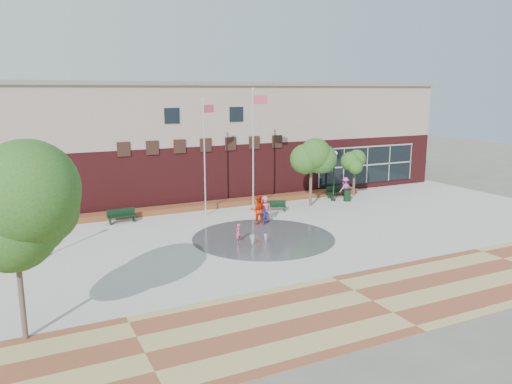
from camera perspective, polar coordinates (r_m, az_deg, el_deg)
name	(u,v)px	position (r m, az deg, el deg)	size (l,w,h in m)	color
ground	(289,253)	(27.06, 3.76, -6.94)	(120.00, 120.00, 0.00)	#666056
plaza_concrete	(256,234)	(30.43, 0.00, -4.79)	(46.00, 18.00, 0.01)	#A8A8A0
paver_band	(373,301)	(21.69, 13.20, -12.05)	(46.00, 6.00, 0.01)	brown
splash_pad	(263,238)	(29.58, 0.86, -5.28)	(8.40, 8.40, 0.01)	#383A3D
library_building	(184,138)	(41.91, -8.19, 6.07)	(44.40, 10.40, 9.20)	#4F1719
flower_bed	(211,208)	(37.18, -5.16, -1.81)	(26.00, 1.20, 0.40)	#A9141F
flagpole_left	(205,152)	(34.12, -5.86, 4.62)	(0.91, 0.35, 8.06)	silver
flagpole_right	(254,144)	(34.71, -0.25, 5.46)	(1.07, 0.27, 8.74)	silver
lamp_left	(44,218)	(28.23, -23.05, -2.77)	(0.35, 0.35, 3.28)	black
lamp_right	(334,170)	(39.33, 8.92, 2.50)	(0.42, 0.42, 3.98)	black
bench_left	(122,219)	(33.93, -15.07, -2.95)	(1.89, 0.62, 0.94)	black
bench_mid	(275,208)	(35.88, 2.18, -1.85)	(1.62, 1.04, 0.79)	black
bench_right	(337,194)	(41.03, 9.25, -0.21)	(1.92, 0.64, 0.95)	black
trash_can	(347,195)	(39.76, 10.36, -0.34)	(0.60, 0.60, 0.98)	black
tree_big_left	(12,199)	(18.39, -26.14, -0.69)	(4.42, 4.42, 7.07)	#48362E
tree_mid	(311,156)	(37.20, 6.34, 4.06)	(3.06, 3.06, 5.16)	#48362E
tree_small_right	(355,162)	(41.46, 11.22, 3.37)	(2.26, 2.26, 3.86)	#48362E
water_jet_a	(252,247)	(28.00, -0.42, -6.27)	(0.32, 0.32, 0.62)	white
water_jet_b	(266,243)	(28.65, 1.10, -5.86)	(0.22, 0.22, 0.48)	white
child_splash	(238,233)	(28.68, -2.04, -4.70)	(0.40, 0.26, 1.09)	#DC406E
adult_red	(258,210)	(32.29, 0.23, -2.07)	(0.94, 0.73, 1.93)	red
adult_pink	(265,209)	(32.91, 1.04, -1.97)	(0.85, 0.55, 1.74)	#D4576C
child_blue	(265,217)	(32.31, 1.03, -2.82)	(0.64, 0.27, 1.10)	#1F3BC0
person_bench	(345,188)	(40.76, 10.14, 0.48)	(1.11, 0.64, 1.72)	#D83E97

